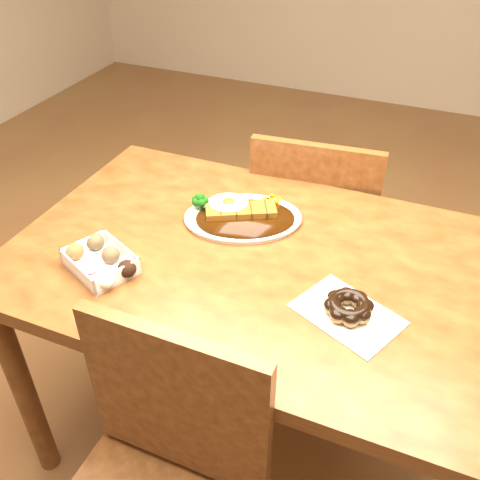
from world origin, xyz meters
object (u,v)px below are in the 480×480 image
at_px(chair_far, 315,231).
at_px(katsu_curry_plate, 241,215).
at_px(table, 252,285).
at_px(pon_de_ring, 348,307).
at_px(donut_box, 100,261).

height_order(chair_far, katsu_curry_plate, chair_far).
relative_size(table, pon_de_ring, 4.60).
height_order(table, chair_far, chair_far).
relative_size(chair_far, katsu_curry_plate, 2.33).
distance_m(table, pon_de_ring, 0.31).
bearing_deg(katsu_curry_plate, table, -56.97).
xyz_separation_m(chair_far, pon_de_ring, (0.24, -0.65, 0.29)).
height_order(chair_far, donut_box, chair_far).
distance_m(table, donut_box, 0.39).
bearing_deg(donut_box, katsu_curry_plate, 54.23).
bearing_deg(pon_de_ring, chair_far, 110.23).
bearing_deg(donut_box, chair_far, 64.53).
height_order(table, katsu_curry_plate, katsu_curry_plate).
xyz_separation_m(table, donut_box, (-0.32, -0.19, 0.12)).
bearing_deg(katsu_curry_plate, pon_de_ring, -34.85).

